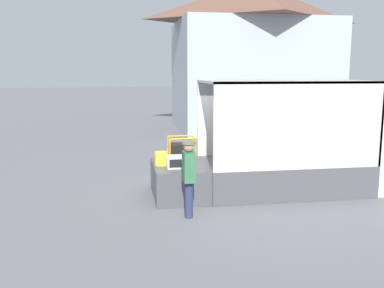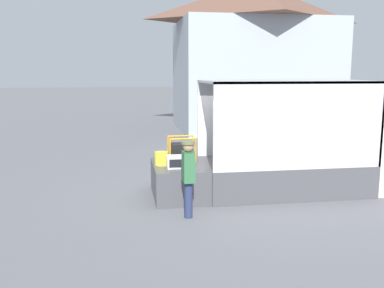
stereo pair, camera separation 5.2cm
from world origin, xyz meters
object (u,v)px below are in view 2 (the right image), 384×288
object	(u,v)px
microwave	(177,162)
worker_person	(188,171)
orange_bucket	(161,158)
portable_generator	(183,151)
box_truck	(338,156)

from	to	relation	value
microwave	worker_person	size ratio (longest dim) A/B	0.30
orange_bucket	worker_person	xyz separation A→B (m)	(0.43, -1.67, 0.04)
orange_bucket	microwave	bearing A→B (deg)	-45.05
microwave	worker_person	world-z (taller)	worker_person
microwave	portable_generator	world-z (taller)	portable_generator
box_truck	orange_bucket	xyz separation A→B (m)	(-4.76, 0.01, 0.09)
box_truck	microwave	xyz separation A→B (m)	(-4.41, -0.35, 0.07)
portable_generator	orange_bucket	size ratio (longest dim) A/B	2.10
box_truck	worker_person	distance (m)	4.64
box_truck	portable_generator	xyz separation A→B (m)	(-4.15, 0.51, 0.16)
box_truck	worker_person	size ratio (longest dim) A/B	3.77
orange_bucket	worker_person	size ratio (longest dim) A/B	0.20
box_truck	orange_bucket	size ratio (longest dim) A/B	18.84
box_truck	orange_bucket	distance (m)	4.76
portable_generator	orange_bucket	bearing A→B (deg)	-140.24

